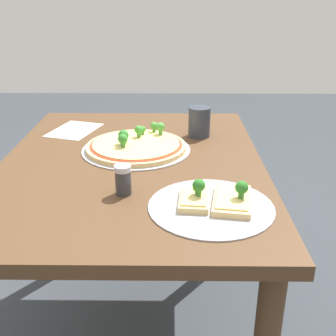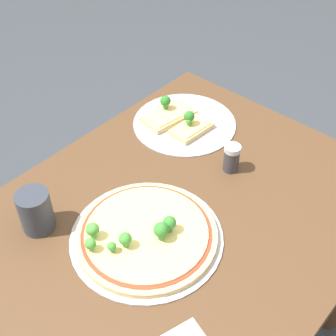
# 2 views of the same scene
# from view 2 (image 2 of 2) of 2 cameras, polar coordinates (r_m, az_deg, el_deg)

# --- Properties ---
(dining_table) EXTENTS (1.07, 0.81, 0.73)m
(dining_table) POSITION_cam_2_polar(r_m,az_deg,el_deg) (1.23, 0.84, -9.23)
(dining_table) COLOR #4C331E
(dining_table) RESTS_ON ground_plane
(pizza_tray_whole) EXTENTS (0.36, 0.36, 0.07)m
(pizza_tray_whole) POSITION_cam_2_polar(r_m,az_deg,el_deg) (1.09, -2.73, -8.11)
(pizza_tray_whole) COLOR #A3A3A8
(pizza_tray_whole) RESTS_ON dining_table
(pizza_tray_slice) EXTENTS (0.31, 0.31, 0.07)m
(pizza_tray_slice) POSITION_cam_2_polar(r_m,az_deg,el_deg) (1.41, 1.52, 5.79)
(pizza_tray_slice) COLOR #A3A3A8
(pizza_tray_slice) RESTS_ON dining_table
(drinking_cup) EXTENTS (0.08, 0.08, 0.11)m
(drinking_cup) POSITION_cam_2_polar(r_m,az_deg,el_deg) (1.13, -15.83, -5.07)
(drinking_cup) COLOR #2D333D
(drinking_cup) RESTS_ON dining_table
(condiment_shaker) EXTENTS (0.04, 0.04, 0.08)m
(condiment_shaker) POSITION_cam_2_polar(r_m,az_deg,el_deg) (1.25, 7.59, 1.33)
(condiment_shaker) COLOR #333338
(condiment_shaker) RESTS_ON dining_table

